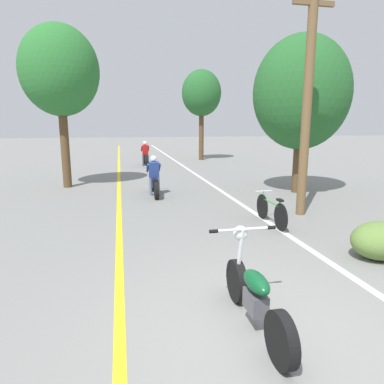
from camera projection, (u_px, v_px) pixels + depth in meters
ground_plane at (265, 332)px, 4.07m from camera, size 120.00×120.00×0.00m
lane_stripe_center at (119, 179)px, 15.35m from camera, size 0.14×48.00×0.01m
lane_stripe_edge at (199, 176)px, 16.09m from camera, size 0.14×48.00×0.01m
utility_pole at (307, 99)px, 8.77m from camera, size 1.10×0.24×5.93m
roadside_tree_right_near at (302, 93)px, 11.72m from camera, size 3.36×3.02×5.41m
roadside_tree_right_far at (201, 94)px, 22.58m from camera, size 2.62×2.35×5.93m
roadside_tree_left at (60, 72)px, 12.53m from camera, size 2.86×2.58×5.99m
roadside_bush at (381, 240)px, 6.22m from camera, size 1.10×0.88×0.70m
motorcycle_foreground at (254, 294)px, 4.13m from camera, size 0.90×1.94×1.12m
motorcycle_rider_lead at (154, 180)px, 11.80m from camera, size 0.50×1.98×1.37m
motorcycle_rider_far at (145, 156)px, 20.06m from camera, size 0.50×2.13×1.44m
bicycle_parked at (271, 210)px, 8.37m from camera, size 0.44×1.71×0.75m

